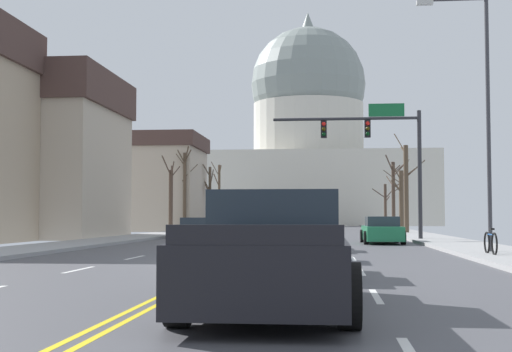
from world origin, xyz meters
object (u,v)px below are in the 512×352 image
object	(u,v)px
street_lamp_right	(479,100)
sedan_near_03	(298,249)
pickup_truck_near_04	(273,256)
sedan_oncoming_03	(256,222)
sedan_oncoming_01	(268,226)
signal_gantry	(378,142)
sedan_near_01	(310,236)
sedan_oncoming_02	(245,224)
sedan_oncoming_00	(196,228)
sedan_near_02	(291,240)
sedan_near_00	(382,231)
bicycle_parked	(491,243)

from	to	relation	value
street_lamp_right	sedan_near_03	size ratio (longest dim) A/B	2.11
sedan_near_03	pickup_truck_near_04	world-z (taller)	pickup_truck_near_04
street_lamp_right	sedan_oncoming_03	size ratio (longest dim) A/B	2.01
sedan_near_03	sedan_oncoming_01	xyz separation A→B (m)	(-3.91, 38.67, -0.02)
street_lamp_right	sedan_near_03	distance (m)	11.68
signal_gantry	sedan_near_03	size ratio (longest dim) A/B	1.88
sedan_near_03	sedan_oncoming_03	distance (m)	63.31
sedan_near_01	sedan_oncoming_03	distance (m)	51.38
sedan_oncoming_02	sedan_oncoming_00	bearing A→B (deg)	-90.42
sedan_near_02	sedan_near_00	bearing A→B (deg)	74.34
sedan_oncoming_00	street_lamp_right	bearing A→B (deg)	-53.28
sedan_near_02	bicycle_parked	world-z (taller)	sedan_near_02
sedan_near_00	sedan_near_02	bearing A→B (deg)	-105.66
sedan_near_02	sedan_oncoming_00	xyz separation A→B (m)	(-6.82, 20.66, -0.03)
street_lamp_right	sedan_oncoming_03	world-z (taller)	street_lamp_right
sedan_oncoming_03	sedan_near_02	bearing A→B (deg)	-83.22
street_lamp_right	pickup_truck_near_04	xyz separation A→B (m)	(-6.00, -14.50, -4.57)
sedan_oncoming_00	sedan_oncoming_01	size ratio (longest dim) A/B	1.06
sedan_oncoming_02	bicycle_parked	size ratio (longest dim) A/B	2.68
sedan_near_01	sedan_oncoming_02	bearing A→B (deg)	100.16
street_lamp_right	sedan_oncoming_01	bearing A→B (deg)	108.20
sedan_oncoming_01	bicycle_parked	distance (m)	32.76
street_lamp_right	sedan_oncoming_01	xyz separation A→B (m)	(-9.78, 29.75, -4.75)
sedan_near_02	sedan_oncoming_00	world-z (taller)	sedan_near_02
pickup_truck_near_04	sedan_oncoming_01	bearing A→B (deg)	94.88
sedan_near_00	sedan_near_03	distance (m)	19.50
street_lamp_right	sedan_oncoming_03	bearing A→B (deg)	103.63
signal_gantry	sedan_oncoming_03	size ratio (longest dim) A/B	1.80
pickup_truck_near_04	bicycle_parked	size ratio (longest dim) A/B	3.14
sedan_near_00	sedan_near_02	world-z (taller)	sedan_near_00
pickup_truck_near_04	sedan_oncoming_03	size ratio (longest dim) A/B	1.26
pickup_truck_near_04	sedan_oncoming_03	distance (m)	68.86
street_lamp_right	sedan_oncoming_00	size ratio (longest dim) A/B	1.92
sedan_near_03	bicycle_parked	distance (m)	9.42
sedan_near_02	sedan_oncoming_01	distance (m)	32.99
sedan_near_00	sedan_near_01	size ratio (longest dim) A/B	1.00
bicycle_parked	street_lamp_right	bearing A→B (deg)	88.47
street_lamp_right	sedan_near_01	distance (m)	8.21
sedan_near_00	sedan_oncoming_02	distance (m)	33.73
sedan_near_01	pickup_truck_near_04	size ratio (longest dim) A/B	0.83
signal_gantry	bicycle_parked	world-z (taller)	signal_gantry
signal_gantry	street_lamp_right	bearing A→B (deg)	-79.69
pickup_truck_near_04	sedan_oncoming_00	xyz separation A→B (m)	(-7.13, 32.11, -0.19)
sedan_near_01	sedan_near_03	world-z (taller)	sedan_near_03
signal_gantry	sedan_oncoming_03	distance (m)	42.08
sedan_oncoming_03	sedan_near_00	bearing A→B (deg)	-76.45
sedan_oncoming_02	bicycle_parked	bearing A→B (deg)	-73.62
signal_gantry	sedan_oncoming_00	xyz separation A→B (m)	(-10.67, 4.07, -4.69)
sedan_oncoming_02	bicycle_parked	xyz separation A→B (m)	(12.91, -43.92, -0.10)
sedan_oncoming_01	sedan_oncoming_02	world-z (taller)	sedan_oncoming_02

